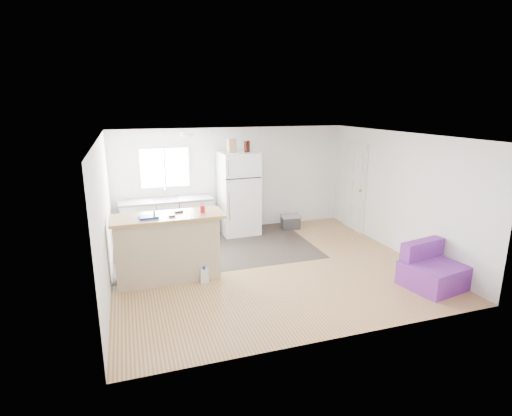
{
  "coord_description": "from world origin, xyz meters",
  "views": [
    {
      "loc": [
        -2.36,
        -6.49,
        2.92
      ],
      "look_at": [
        -0.0,
        0.7,
        0.94
      ],
      "focal_mm": 28.0,
      "sensor_mm": 36.0,
      "label": 1
    }
  ],
  "objects_px": {
    "cooler": "(290,222)",
    "bottle_left": "(246,147)",
    "red_cup": "(203,209)",
    "cardboard_box": "(232,146)",
    "bottle_right": "(248,146)",
    "blue_tray": "(148,217)",
    "kitchen_cabinets": "(167,219)",
    "mop": "(151,271)",
    "refrigerator": "(239,193)",
    "cleaner_jug": "(204,275)",
    "purple_seat": "(431,271)",
    "peninsula": "(168,247)"
  },
  "relations": [
    {
      "from": "red_cup",
      "to": "cardboard_box",
      "type": "height_order",
      "value": "cardboard_box"
    },
    {
      "from": "purple_seat",
      "to": "cleaner_jug",
      "type": "xyz_separation_m",
      "value": [
        -3.53,
        1.29,
        -0.13
      ]
    },
    {
      "from": "peninsula",
      "to": "red_cup",
      "type": "relative_size",
      "value": 15.45
    },
    {
      "from": "refrigerator",
      "to": "red_cup",
      "type": "bearing_deg",
      "value": -123.15
    },
    {
      "from": "mop",
      "to": "blue_tray",
      "type": "xyz_separation_m",
      "value": [
        0.02,
        0.05,
        0.92
      ]
    },
    {
      "from": "cooler",
      "to": "cleaner_jug",
      "type": "xyz_separation_m",
      "value": [
        -2.55,
        -2.32,
        -0.05
      ]
    },
    {
      "from": "refrigerator",
      "to": "cooler",
      "type": "distance_m",
      "value": 1.47
    },
    {
      "from": "peninsula",
      "to": "cooler",
      "type": "bearing_deg",
      "value": 32.03
    },
    {
      "from": "purple_seat",
      "to": "cleaner_jug",
      "type": "height_order",
      "value": "purple_seat"
    },
    {
      "from": "purple_seat",
      "to": "bottle_right",
      "type": "relative_size",
      "value": 3.98
    },
    {
      "from": "purple_seat",
      "to": "bottle_right",
      "type": "distance_m",
      "value": 4.55
    },
    {
      "from": "mop",
      "to": "bottle_left",
      "type": "relative_size",
      "value": 5.19
    },
    {
      "from": "purple_seat",
      "to": "kitchen_cabinets",
      "type": "bearing_deg",
      "value": 124.48
    },
    {
      "from": "cleaner_jug",
      "to": "blue_tray",
      "type": "distance_m",
      "value": 1.35
    },
    {
      "from": "cooler",
      "to": "red_cup",
      "type": "distance_m",
      "value": 3.33
    },
    {
      "from": "bottle_right",
      "to": "blue_tray",
      "type": "bearing_deg",
      "value": -137.64
    },
    {
      "from": "peninsula",
      "to": "red_cup",
      "type": "distance_m",
      "value": 0.88
    },
    {
      "from": "refrigerator",
      "to": "cooler",
      "type": "xyz_separation_m",
      "value": [
        1.25,
        -0.1,
        -0.77
      ]
    },
    {
      "from": "peninsula",
      "to": "cleaner_jug",
      "type": "xyz_separation_m",
      "value": [
        0.55,
        -0.34,
        -0.45
      ]
    },
    {
      "from": "purple_seat",
      "to": "blue_tray",
      "type": "height_order",
      "value": "blue_tray"
    },
    {
      "from": "kitchen_cabinets",
      "to": "refrigerator",
      "type": "height_order",
      "value": "refrigerator"
    },
    {
      "from": "cooler",
      "to": "cardboard_box",
      "type": "xyz_separation_m",
      "value": [
        -1.41,
        0.07,
        1.86
      ]
    },
    {
      "from": "mop",
      "to": "red_cup",
      "type": "bearing_deg",
      "value": -1.79
    },
    {
      "from": "bottle_left",
      "to": "peninsula",
      "type": "bearing_deg",
      "value": -134.95
    },
    {
      "from": "blue_tray",
      "to": "peninsula",
      "type": "bearing_deg",
      "value": 17.08
    },
    {
      "from": "mop",
      "to": "blue_tray",
      "type": "bearing_deg",
      "value": 55.62
    },
    {
      "from": "peninsula",
      "to": "refrigerator",
      "type": "bearing_deg",
      "value": 47.91
    },
    {
      "from": "refrigerator",
      "to": "cooler",
      "type": "height_order",
      "value": "refrigerator"
    },
    {
      "from": "refrigerator",
      "to": "cleaner_jug",
      "type": "xyz_separation_m",
      "value": [
        -1.3,
        -2.42,
        -0.82
      ]
    },
    {
      "from": "refrigerator",
      "to": "bottle_right",
      "type": "height_order",
      "value": "bottle_right"
    },
    {
      "from": "blue_tray",
      "to": "cardboard_box",
      "type": "height_order",
      "value": "cardboard_box"
    },
    {
      "from": "kitchen_cabinets",
      "to": "bottle_right",
      "type": "bearing_deg",
      "value": -4.15
    },
    {
      "from": "cleaner_jug",
      "to": "cooler",
      "type": "bearing_deg",
      "value": 41.55
    },
    {
      "from": "refrigerator",
      "to": "blue_tray",
      "type": "bearing_deg",
      "value": -137.18
    },
    {
      "from": "cleaner_jug",
      "to": "bottle_right",
      "type": "bearing_deg",
      "value": 56.85
    },
    {
      "from": "purple_seat",
      "to": "red_cup",
      "type": "height_order",
      "value": "red_cup"
    },
    {
      "from": "bottle_right",
      "to": "refrigerator",
      "type": "bearing_deg",
      "value": 176.93
    },
    {
      "from": "red_cup",
      "to": "bottle_right",
      "type": "distance_m",
      "value": 2.66
    },
    {
      "from": "cleaner_jug",
      "to": "red_cup",
      "type": "bearing_deg",
      "value": 77.46
    },
    {
      "from": "purple_seat",
      "to": "bottle_left",
      "type": "bearing_deg",
      "value": 108.96
    },
    {
      "from": "cleaner_jug",
      "to": "cardboard_box",
      "type": "distance_m",
      "value": 3.25
    },
    {
      "from": "kitchen_cabinets",
      "to": "bottle_right",
      "type": "height_order",
      "value": "bottle_right"
    },
    {
      "from": "red_cup",
      "to": "cardboard_box",
      "type": "relative_size",
      "value": 0.4
    },
    {
      "from": "cooler",
      "to": "bottle_right",
      "type": "relative_size",
      "value": 1.88
    },
    {
      "from": "cooler",
      "to": "bottle_left",
      "type": "distance_m",
      "value": 2.14
    },
    {
      "from": "kitchen_cabinets",
      "to": "red_cup",
      "type": "bearing_deg",
      "value": -80.5
    },
    {
      "from": "blue_tray",
      "to": "kitchen_cabinets",
      "type": "bearing_deg",
      "value": 77.51
    },
    {
      "from": "refrigerator",
      "to": "mop",
      "type": "relative_size",
      "value": 1.45
    },
    {
      "from": "cardboard_box",
      "to": "bottle_right",
      "type": "xyz_separation_m",
      "value": [
        0.39,
        0.02,
        -0.02
      ]
    },
    {
      "from": "refrigerator",
      "to": "blue_tray",
      "type": "relative_size",
      "value": 6.26
    }
  ]
}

